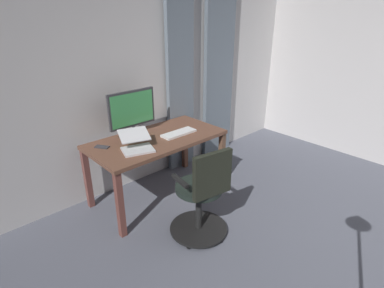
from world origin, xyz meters
TOP-DOWN VIEW (x-y plane):
  - back_room_partition at (0.00, -2.76)m, footprint 4.84×0.10m
  - curtain_left_panel at (-1.02, -2.65)m, footprint 0.54×0.06m
  - curtain_right_panel at (-0.31, -2.65)m, footprint 0.41×0.06m
  - desk at (0.39, -2.24)m, footprint 1.47×0.75m
  - office_chair at (0.52, -1.40)m, footprint 0.56×0.56m
  - computer_monitor at (0.52, -2.50)m, footprint 0.56×0.18m
  - computer_keyboard at (0.15, -2.16)m, footprint 0.41×0.15m
  - laptop at (0.72, -2.13)m, footprint 0.39×0.41m
  - cell_phone_by_monitor at (0.95, -2.41)m, footprint 0.13×0.16m

SIDE VIEW (x-z plane):
  - office_chair at x=0.52m, z-range -0.03..0.90m
  - desk at x=0.39m, z-range 0.28..1.00m
  - cell_phone_by_monitor at x=0.95m, z-range 0.73..0.74m
  - computer_keyboard at x=0.15m, z-range 0.73..0.75m
  - laptop at x=0.72m, z-range 0.70..0.86m
  - computer_monitor at x=0.52m, z-range 0.76..1.25m
  - curtain_left_panel at x=-1.02m, z-range 0.00..2.35m
  - curtain_right_panel at x=-0.31m, z-range 0.00..2.35m
  - back_room_partition at x=0.00m, z-range 0.00..2.85m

